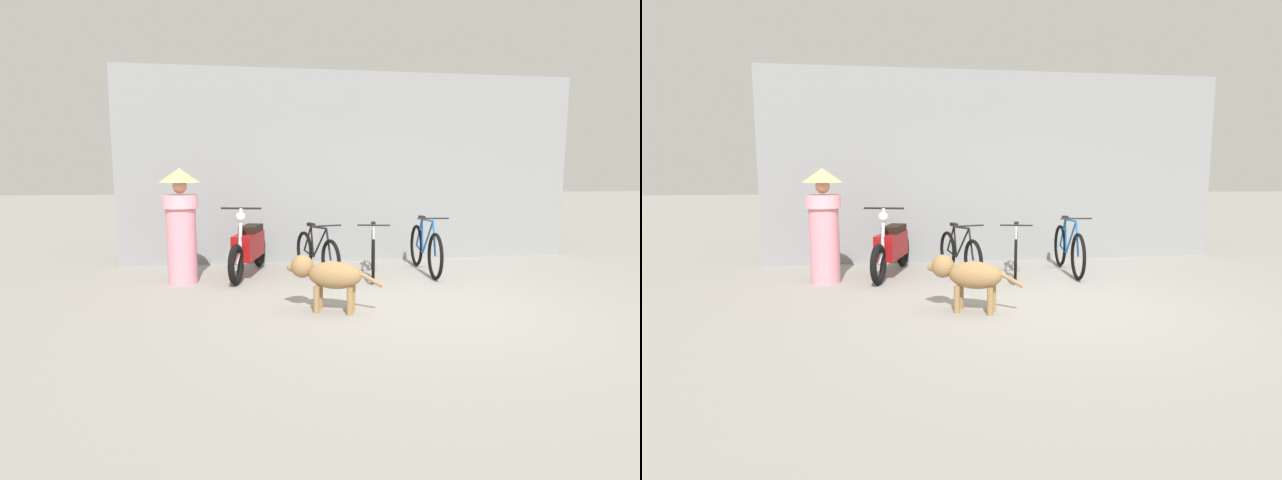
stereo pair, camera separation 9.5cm
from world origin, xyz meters
TOP-DOWN VIEW (x-y plane):
  - ground_plane at (0.00, 0.00)m, footprint 60.00×60.00m
  - shop_wall_back at (0.00, 3.11)m, footprint 7.93×0.20m
  - bicycle_0 at (-0.84, 1.88)m, footprint 0.53×1.59m
  - bicycle_1 at (-0.01, 1.74)m, footprint 0.56×1.64m
  - bicycle_2 at (0.85, 1.81)m, footprint 0.46×1.76m
  - motorcycle at (-1.86, 2.03)m, footprint 0.69×1.89m
  - stray_dog at (-1.04, -0.12)m, footprint 1.04×0.57m
  - person_in_robes at (-2.78, 1.61)m, footprint 0.79×0.79m

SIDE VIEW (x-z plane):
  - ground_plane at x=0.00m, z-range 0.00..0.00m
  - bicycle_0 at x=-0.84m, z-range -0.07..0.72m
  - bicycle_1 at x=-0.01m, z-range -0.07..0.74m
  - bicycle_2 at x=0.85m, z-range -0.08..0.81m
  - stray_dog at x=-1.04m, z-range 0.10..0.73m
  - motorcycle at x=-1.86m, z-range -0.10..0.95m
  - person_in_robes at x=-2.78m, z-range 0.08..1.68m
  - shop_wall_back at x=0.00m, z-range 0.00..3.24m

